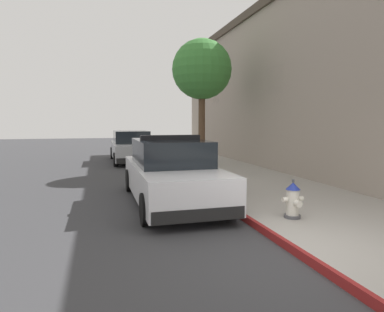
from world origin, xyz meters
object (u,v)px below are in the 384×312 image
Objects in this scene: parked_car_silver_ahead at (131,147)px; street_tree at (202,70)px; police_cruiser at (171,173)px; fire_hydrant at (293,200)px.

street_tree reaches higher than parked_car_silver_ahead.
police_cruiser is at bearing -89.39° from parked_car_silver_ahead.
street_tree is (2.50, 5.51, 3.39)m from police_cruiser.
police_cruiser is 3.12m from fire_hydrant.
parked_car_silver_ahead is 0.92× the size of street_tree.
fire_hydrant is at bearing -52.42° from police_cruiser.
fire_hydrant is (1.89, -2.46, -0.26)m from police_cruiser.
parked_car_silver_ahead is at bearing 125.12° from street_tree.
police_cruiser is 9.19m from parked_car_silver_ahead.
police_cruiser reaches higher than parked_car_silver_ahead.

